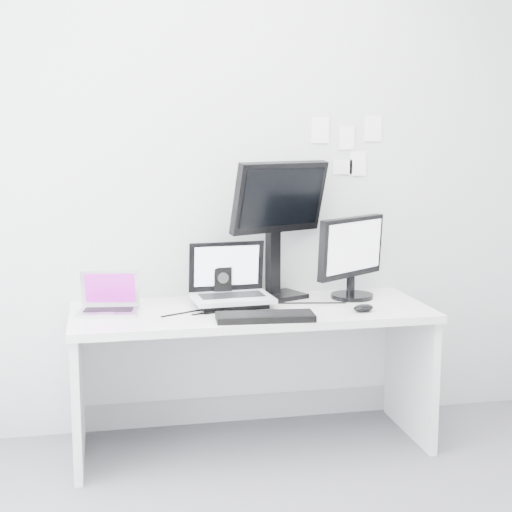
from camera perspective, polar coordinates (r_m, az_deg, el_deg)
The scene contains 14 objects.
back_wall at distance 4.13m, azimuth -1.30°, elevation 5.59°, with size 3.60×3.60×0.00m, color #B9BCBE.
desk at distance 3.98m, azimuth -0.34°, elevation -9.03°, with size 1.80×0.70×0.73m, color white.
macbook at distance 3.80m, azimuth -10.96°, elevation -2.68°, with size 0.29×0.22×0.22m, color silver.
speaker at distance 4.05m, azimuth -2.55°, elevation -2.03°, with size 0.09×0.09×0.18m, color black.
dell_laptop at distance 3.88m, azimuth -1.77°, elevation -1.41°, with size 0.40×0.31×0.33m, color silver.
rear_monitor at distance 4.04m, azimuth 1.56°, elevation 2.04°, with size 0.55×0.20×0.75m, color black.
samsung_monitor at distance 4.10m, azimuth 7.20°, elevation -0.03°, with size 0.49×0.23×0.45m, color black.
keyboard at distance 3.64m, azimuth 0.68°, elevation -4.54°, with size 0.46×0.17×0.03m, color black.
mouse at distance 3.84m, azimuth 7.99°, elevation -3.85°, with size 0.11×0.07×0.04m, color black.
wall_note_0 at distance 4.22m, azimuth 4.80°, elevation 9.31°, with size 0.10×0.00×0.14m, color white.
wall_note_1 at distance 4.27m, azimuth 6.75°, elevation 8.74°, with size 0.09×0.00×0.13m, color white.
wall_note_2 at distance 4.31m, azimuth 8.68°, elevation 9.36°, with size 0.10×0.00×0.14m, color white.
wall_note_3 at distance 4.26m, azimuth 6.45°, elevation 6.59°, with size 0.11×0.00×0.08m, color white.
wall_note_4 at distance 4.29m, azimuth 7.59°, elevation 6.84°, with size 0.10×0.00×0.13m, color white.
Camera 1 is at (-0.73, -2.46, 1.61)m, focal length 53.79 mm.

